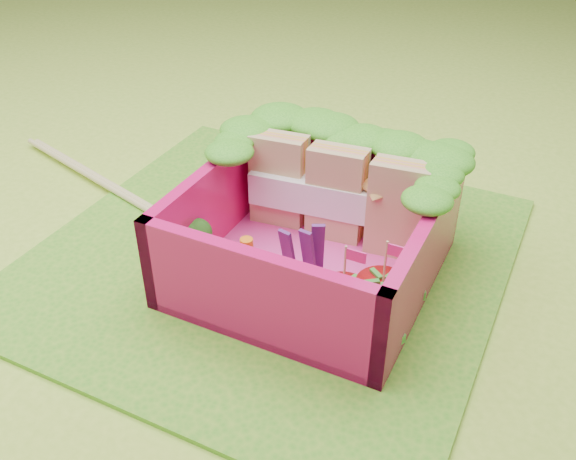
% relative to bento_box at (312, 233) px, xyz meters
% --- Properties ---
extents(ground, '(14.00, 14.00, 0.00)m').
position_rel_bento_box_xyz_m(ground, '(-0.29, 0.05, -0.31)').
color(ground, '#94BF35').
rests_on(ground, ground).
extents(placemat, '(2.60, 2.60, 0.03)m').
position_rel_bento_box_xyz_m(placemat, '(-0.29, 0.05, -0.29)').
color(placemat, '#4DA124').
rests_on(placemat, ground).
extents(bento_floor, '(1.30, 1.30, 0.05)m').
position_rel_bento_box_xyz_m(bento_floor, '(0.00, 0.00, -0.25)').
color(bento_floor, '#F13DA2').
rests_on(bento_floor, placemat).
extents(bento_box, '(1.30, 1.30, 0.55)m').
position_rel_bento_box_xyz_m(bento_box, '(0.00, 0.00, 0.00)').
color(bento_box, '#DD1262').
rests_on(bento_box, placemat).
extents(lettuce_ruffle, '(1.43, 0.83, 0.11)m').
position_rel_bento_box_xyz_m(lettuce_ruffle, '(0.00, 0.50, 0.33)').
color(lettuce_ruffle, '#268518').
rests_on(lettuce_ruffle, bento_box).
extents(sandwich_stack, '(1.08, 0.28, 0.57)m').
position_rel_bento_box_xyz_m(sandwich_stack, '(0.01, 0.34, 0.06)').
color(sandwich_stack, tan).
rests_on(sandwich_stack, bento_floor).
extents(broccoli, '(0.33, 0.33, 0.24)m').
position_rel_bento_box_xyz_m(broccoli, '(-0.52, -0.32, -0.06)').
color(broccoli, '#668E45').
rests_on(broccoli, bento_floor).
extents(carrot_sticks, '(0.13, 0.17, 0.27)m').
position_rel_bento_box_xyz_m(carrot_sticks, '(-0.29, -0.31, -0.10)').
color(carrot_sticks, orange).
rests_on(carrot_sticks, bento_floor).
extents(purple_wedges, '(0.18, 0.17, 0.38)m').
position_rel_bento_box_xyz_m(purple_wedges, '(0.03, -0.15, -0.04)').
color(purple_wedges, '#4A1B61').
rests_on(purple_wedges, bento_floor).
extents(strawberry_left, '(0.24, 0.24, 0.48)m').
position_rel_bento_box_xyz_m(strawberry_left, '(0.33, -0.36, -0.10)').
color(strawberry_left, red).
rests_on(strawberry_left, bento_floor).
extents(strawberry_right, '(0.27, 0.27, 0.51)m').
position_rel_bento_box_xyz_m(strawberry_right, '(0.50, -0.28, -0.09)').
color(strawberry_right, red).
rests_on(strawberry_right, bento_floor).
extents(snap_peas, '(0.61, 0.60, 0.05)m').
position_rel_bento_box_xyz_m(snap_peas, '(0.39, -0.25, -0.20)').
color(snap_peas, green).
rests_on(snap_peas, bento_floor).
extents(chopsticks, '(2.43, 0.73, 0.04)m').
position_rel_bento_box_xyz_m(chopsticks, '(-1.40, 0.17, -0.25)').
color(chopsticks, '#D8BC76').
rests_on(chopsticks, placemat).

